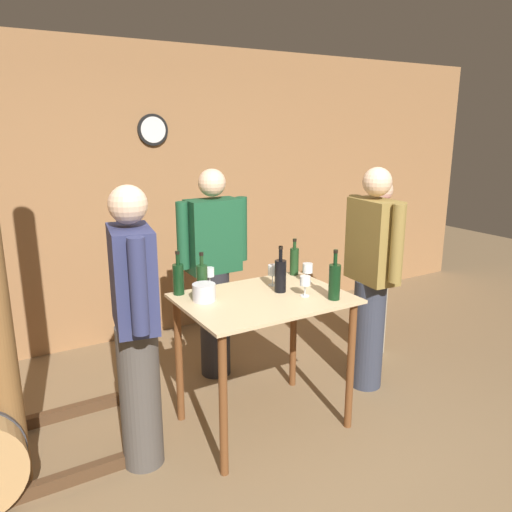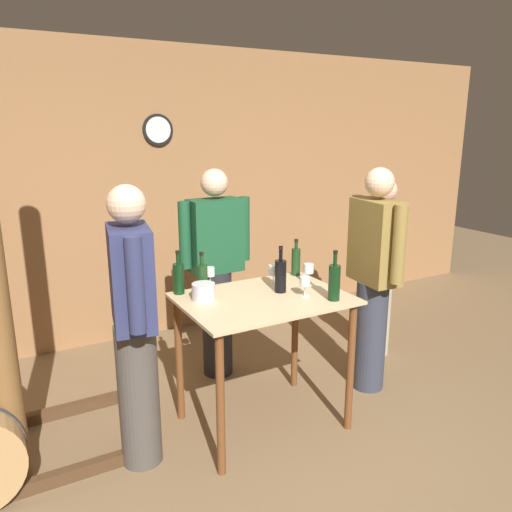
# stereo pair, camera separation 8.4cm
# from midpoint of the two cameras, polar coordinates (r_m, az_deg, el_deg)

# --- Properties ---
(ground_plane) EXTENTS (14.00, 14.00, 0.00)m
(ground_plane) POSITION_cam_midpoint_polar(r_m,az_deg,el_deg) (3.07, 7.13, -25.61)
(ground_plane) COLOR brown
(back_wall) EXTENTS (8.40, 0.08, 2.70)m
(back_wall) POSITION_cam_midpoint_polar(r_m,az_deg,el_deg) (4.77, -11.47, 6.81)
(back_wall) COLOR #996B42
(back_wall) RESTS_ON ground_plane
(tasting_table) EXTENTS (1.06, 0.78, 0.91)m
(tasting_table) POSITION_cam_midpoint_polar(r_m,az_deg,el_deg) (3.27, 1.60, -7.53)
(tasting_table) COLOR #D1B284
(tasting_table) RESTS_ON ground_plane
(wine_bottle_far_left) EXTENTS (0.07, 0.07, 0.29)m
(wine_bottle_far_left) POSITION_cam_midpoint_polar(r_m,az_deg,el_deg) (3.28, -8.12, -2.45)
(wine_bottle_far_left) COLOR black
(wine_bottle_far_left) RESTS_ON tasting_table
(wine_bottle_left) EXTENTS (0.07, 0.07, 0.28)m
(wine_bottle_left) POSITION_cam_midpoint_polar(r_m,az_deg,el_deg) (3.28, -5.45, -2.48)
(wine_bottle_left) COLOR #193819
(wine_bottle_left) RESTS_ON tasting_table
(wine_bottle_center) EXTENTS (0.08, 0.08, 0.31)m
(wine_bottle_center) POSITION_cam_midpoint_polar(r_m,az_deg,el_deg) (3.28, 3.55, -2.19)
(wine_bottle_center) COLOR black
(wine_bottle_center) RESTS_ON tasting_table
(wine_bottle_right) EXTENTS (0.07, 0.07, 0.32)m
(wine_bottle_right) POSITION_cam_midpoint_polar(r_m,az_deg,el_deg) (3.17, 9.69, -2.88)
(wine_bottle_right) COLOR black
(wine_bottle_right) RESTS_ON tasting_table
(wine_bottle_far_right) EXTENTS (0.06, 0.06, 0.27)m
(wine_bottle_far_right) POSITION_cam_midpoint_polar(r_m,az_deg,el_deg) (3.67, 5.24, -0.53)
(wine_bottle_far_right) COLOR #193819
(wine_bottle_far_right) RESTS_ON tasting_table
(wine_glass_near_left) EXTENTS (0.06, 0.06, 0.15)m
(wine_glass_near_left) POSITION_cam_midpoint_polar(r_m,az_deg,el_deg) (3.36, -4.56, -1.93)
(wine_glass_near_left) COLOR silver
(wine_glass_near_left) RESTS_ON tasting_table
(wine_glass_near_center) EXTENTS (0.06, 0.06, 0.15)m
(wine_glass_near_center) POSITION_cam_midpoint_polar(r_m,az_deg,el_deg) (3.41, 2.69, -1.71)
(wine_glass_near_center) COLOR silver
(wine_glass_near_center) RESTS_ON tasting_table
(wine_glass_near_right) EXTENTS (0.07, 0.07, 0.13)m
(wine_glass_near_right) POSITION_cam_midpoint_polar(r_m,az_deg,el_deg) (3.21, 6.37, -2.97)
(wine_glass_near_right) COLOR silver
(wine_glass_near_right) RESTS_ON tasting_table
(wine_glass_far_side) EXTENTS (0.07, 0.07, 0.13)m
(wine_glass_far_side) POSITION_cam_midpoint_polar(r_m,az_deg,el_deg) (3.51, 6.72, -1.49)
(wine_glass_far_side) COLOR silver
(wine_glass_far_side) RESTS_ON tasting_table
(ice_bucket) EXTENTS (0.15, 0.15, 0.11)m
(ice_bucket) POSITION_cam_midpoint_polar(r_m,az_deg,el_deg) (3.16, -5.26, -4.10)
(ice_bucket) COLOR silver
(ice_bucket) RESTS_ON tasting_table
(person_host) EXTENTS (0.34, 0.56, 1.57)m
(person_host) POSITION_cam_midpoint_polar(r_m,az_deg,el_deg) (4.44, 14.49, -0.89)
(person_host) COLOR #B7AD93
(person_host) RESTS_ON ground_plane
(person_visitor_with_scarf) EXTENTS (0.59, 0.24, 1.67)m
(person_visitor_with_scarf) POSITION_cam_midpoint_polar(r_m,az_deg,el_deg) (3.92, -3.97, -1.58)
(person_visitor_with_scarf) COLOR #232328
(person_visitor_with_scarf) RESTS_ON ground_plane
(person_visitor_bearded) EXTENTS (0.25, 0.59, 1.70)m
(person_visitor_bearded) POSITION_cam_midpoint_polar(r_m,az_deg,el_deg) (3.80, 13.93, -2.27)
(person_visitor_bearded) COLOR #333847
(person_visitor_bearded) RESTS_ON ground_plane
(person_visitor_near_door) EXTENTS (0.29, 0.58, 1.68)m
(person_visitor_near_door) POSITION_cam_midpoint_polar(r_m,az_deg,el_deg) (2.93, -12.95, -7.59)
(person_visitor_near_door) COLOR #4C4742
(person_visitor_near_door) RESTS_ON ground_plane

